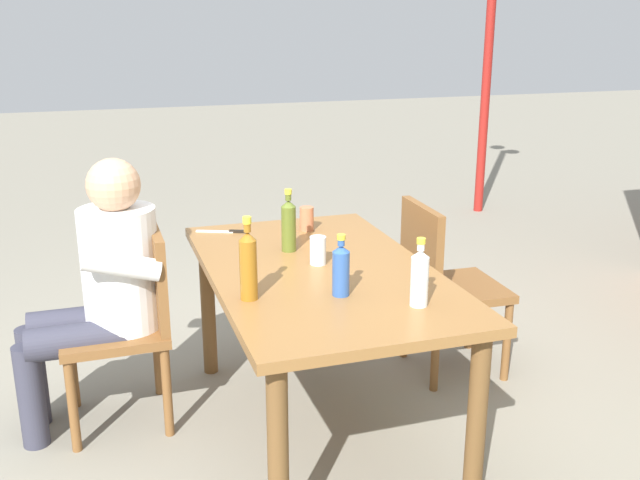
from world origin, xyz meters
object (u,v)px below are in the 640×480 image
object	(u,v)px
chair_far_left	(442,279)
bottle_amber	(248,264)
dining_table	(320,290)
bottle_blue	(341,269)
table_knife	(225,231)
bottle_olive	(289,224)
person_in_white_shirt	(102,283)
cup_terracotta	(307,219)
chair_near_left	(132,316)
cup_glass	(318,250)
bottle_clear	(420,277)

from	to	relation	value
chair_far_left	bottle_amber	xyz separation A→B (m)	(0.58, -1.09, 0.39)
chair_far_left	dining_table	bearing A→B (deg)	-65.12
bottle_amber	bottle_blue	world-z (taller)	bottle_amber
bottle_amber	table_knife	bearing A→B (deg)	175.02
dining_table	bottle_olive	world-z (taller)	bottle_olive
chair_far_left	person_in_white_shirt	bearing A→B (deg)	-89.91
cup_terracotta	bottle_amber	bearing A→B (deg)	-30.24
chair_near_left	person_in_white_shirt	bearing A→B (deg)	-89.73
cup_terracotta	cup_glass	world-z (taller)	cup_glass
dining_table	cup_terracotta	xyz separation A→B (m)	(-0.54, 0.11, 0.15)
chair_near_left	bottle_olive	bearing A→B (deg)	83.31
chair_near_left	chair_far_left	distance (m)	1.48
cup_terracotta	cup_glass	xyz separation A→B (m)	(0.49, -0.10, 0.00)
bottle_clear	table_knife	xyz separation A→B (m)	(-1.11, -0.48, -0.10)
dining_table	bottle_clear	size ratio (longest dim) A/B	6.07
bottle_olive	cup_terracotta	xyz separation A→B (m)	(-0.28, 0.17, -0.06)
chair_near_left	bottle_blue	world-z (taller)	bottle_blue
dining_table	cup_glass	size ratio (longest dim) A/B	12.88
bottle_blue	bottle_clear	size ratio (longest dim) A/B	0.93
dining_table	bottle_blue	distance (m)	0.36
dining_table	chair_near_left	xyz separation A→B (m)	(-0.34, -0.74, -0.16)
bottle_clear	cup_glass	bearing A→B (deg)	-159.35
bottle_blue	bottle_olive	size ratio (longest dim) A/B	0.84
bottle_olive	cup_glass	world-z (taller)	bottle_olive
dining_table	chair_near_left	size ratio (longest dim) A/B	1.74
person_in_white_shirt	cup_terracotta	xyz separation A→B (m)	(-0.20, 0.96, 0.14)
bottle_clear	chair_near_left	bearing A→B (deg)	-131.01
cup_glass	person_in_white_shirt	bearing A→B (deg)	-108.62
bottle_amber	bottle_blue	size ratio (longest dim) A/B	1.33
dining_table	bottle_amber	size ratio (longest dim) A/B	4.90
bottle_clear	cup_glass	world-z (taller)	bottle_clear
chair_far_left	bottle_clear	size ratio (longest dim) A/B	3.48
person_in_white_shirt	bottle_clear	distance (m)	1.36
chair_near_left	cup_glass	xyz separation A→B (m)	(0.29, 0.75, 0.31)
chair_far_left	bottle_blue	bearing A→B (deg)	-49.44
bottle_clear	cup_terracotta	xyz separation A→B (m)	(-1.03, -0.10, -0.05)
bottle_amber	chair_near_left	bearing A→B (deg)	-145.99
chair_far_left	table_knife	bearing A→B (deg)	-105.57
cup_terracotta	chair_near_left	bearing A→B (deg)	-76.82
bottle_amber	table_knife	distance (m)	0.88
bottle_olive	cup_glass	size ratio (longest dim) A/B	2.35
chair_far_left	person_in_white_shirt	xyz separation A→B (m)	(0.00, -1.59, 0.17)
chair_near_left	cup_terracotta	xyz separation A→B (m)	(-0.20, 0.85, 0.31)
bottle_amber	bottle_clear	world-z (taller)	bottle_amber
bottle_amber	bottle_olive	world-z (taller)	bottle_amber
bottle_olive	bottle_amber	bearing A→B (deg)	-29.93
person_in_white_shirt	table_knife	bearing A→B (deg)	116.22
bottle_amber	table_knife	size ratio (longest dim) A/B	1.35
chair_near_left	chair_far_left	size ratio (longest dim) A/B	1.00
person_in_white_shirt	cup_terracotta	world-z (taller)	person_in_white_shirt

